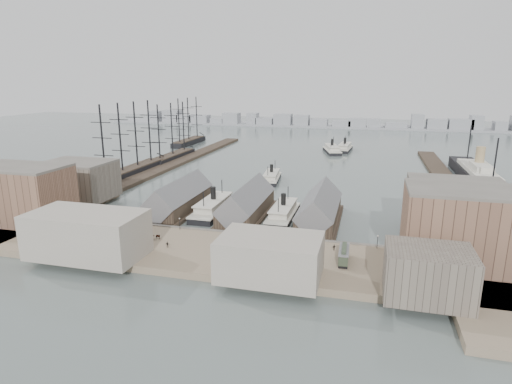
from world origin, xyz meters
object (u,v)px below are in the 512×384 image
(tram, at_px, (344,255))
(horse_cart_left, at_px, (126,232))
(horse_cart_center, at_px, (155,236))
(horse_cart_right, at_px, (282,253))
(ferry_docked_west, at_px, (214,207))
(ocean_steamer, at_px, (478,175))

(tram, distance_m, horse_cart_left, 65.58)
(horse_cart_center, bearing_deg, horse_cart_right, -81.74)
(ferry_docked_west, xyz_separation_m, tram, (49.52, -36.67, 1.31))
(ferry_docked_west, height_order, horse_cart_left, ferry_docked_west)
(ocean_steamer, xyz_separation_m, horse_cart_center, (-110.75, -112.17, -0.98))
(ferry_docked_west, height_order, ocean_steamer, ocean_steamer)
(tram, xyz_separation_m, horse_cart_center, (-55.27, 2.38, -1.01))
(ocean_steamer, height_order, horse_cart_right, ocean_steamer)
(ocean_steamer, xyz_separation_m, horse_cart_left, (-120.97, -111.27, -0.95))
(ocean_steamer, bearing_deg, ferry_docked_west, -143.44)
(tram, height_order, horse_cart_center, tram)
(tram, distance_m, horse_cart_right, 16.25)
(tram, xyz_separation_m, horse_cart_right, (-16.22, -0.14, -0.97))
(horse_cart_center, relative_size, horse_cart_right, 1.03)
(ferry_docked_west, distance_m, horse_cart_right, 49.64)
(ocean_steamer, bearing_deg, horse_cart_left, -137.39)
(ferry_docked_west, xyz_separation_m, horse_cart_right, (33.30, -36.81, 0.34))
(ocean_steamer, relative_size, horse_cart_left, 18.49)
(ferry_docked_west, distance_m, ocean_steamer, 130.74)
(horse_cart_right, bearing_deg, horse_cart_center, 95.33)
(ocean_steamer, relative_size, tram, 8.81)
(ferry_docked_west, bearing_deg, horse_cart_right, -47.86)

